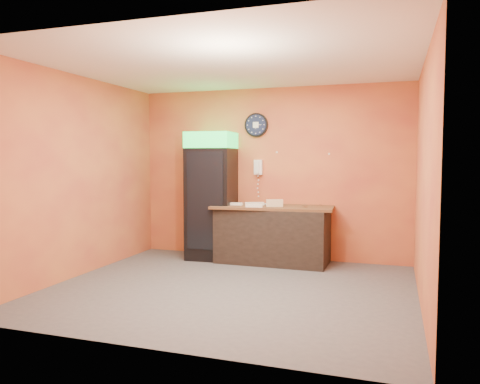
% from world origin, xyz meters
% --- Properties ---
extents(floor, '(4.50, 4.50, 0.00)m').
position_xyz_m(floor, '(0.00, 0.00, 0.00)').
color(floor, '#47474C').
rests_on(floor, ground).
extents(back_wall, '(4.50, 0.02, 2.80)m').
position_xyz_m(back_wall, '(0.00, 2.00, 1.40)').
color(back_wall, orange).
rests_on(back_wall, floor).
extents(left_wall, '(0.02, 4.00, 2.80)m').
position_xyz_m(left_wall, '(-2.25, 0.00, 1.40)').
color(left_wall, orange).
rests_on(left_wall, floor).
extents(right_wall, '(0.02, 4.00, 2.80)m').
position_xyz_m(right_wall, '(2.25, 0.00, 1.40)').
color(right_wall, orange).
rests_on(right_wall, floor).
extents(ceiling, '(4.50, 4.00, 0.02)m').
position_xyz_m(ceiling, '(0.00, 0.00, 2.80)').
color(ceiling, white).
rests_on(ceiling, back_wall).
extents(beverage_cooler, '(0.77, 0.78, 2.07)m').
position_xyz_m(beverage_cooler, '(-0.91, 1.60, 1.01)').
color(beverage_cooler, black).
rests_on(beverage_cooler, floor).
extents(prep_counter, '(1.74, 0.79, 0.86)m').
position_xyz_m(prep_counter, '(0.13, 1.62, 0.43)').
color(prep_counter, black).
rests_on(prep_counter, floor).
extents(wall_clock, '(0.39, 0.06, 0.39)m').
position_xyz_m(wall_clock, '(-0.25, 1.97, 2.20)').
color(wall_clock, black).
rests_on(wall_clock, back_wall).
extents(wall_phone, '(0.13, 0.11, 0.25)m').
position_xyz_m(wall_phone, '(-0.20, 1.95, 1.50)').
color(wall_phone, white).
rests_on(wall_phone, back_wall).
extents(butcher_paper, '(1.93, 0.90, 0.04)m').
position_xyz_m(butcher_paper, '(0.13, 1.62, 0.88)').
color(butcher_paper, brown).
rests_on(butcher_paper, prep_counter).
extents(sub_roll_stack, '(0.27, 0.17, 0.11)m').
position_xyz_m(sub_roll_stack, '(0.19, 1.50, 0.96)').
color(sub_roll_stack, beige).
rests_on(sub_roll_stack, butcher_paper).
extents(wrapped_sandwich_left, '(0.27, 0.11, 0.04)m').
position_xyz_m(wrapped_sandwich_left, '(-0.48, 1.54, 0.92)').
color(wrapped_sandwich_left, white).
rests_on(wrapped_sandwich_left, butcher_paper).
extents(wrapped_sandwich_mid, '(0.27, 0.15, 0.04)m').
position_xyz_m(wrapped_sandwich_mid, '(-0.09, 1.33, 0.92)').
color(wrapped_sandwich_mid, white).
rests_on(wrapped_sandwich_mid, butcher_paper).
extents(wrapped_sandwich_right, '(0.33, 0.23, 0.04)m').
position_xyz_m(wrapped_sandwich_right, '(-0.17, 1.63, 0.93)').
color(wrapped_sandwich_right, white).
rests_on(wrapped_sandwich_right, butcher_paper).
extents(kitchen_tool, '(0.07, 0.07, 0.07)m').
position_xyz_m(kitchen_tool, '(0.13, 1.71, 0.94)').
color(kitchen_tool, silver).
rests_on(kitchen_tool, butcher_paper).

